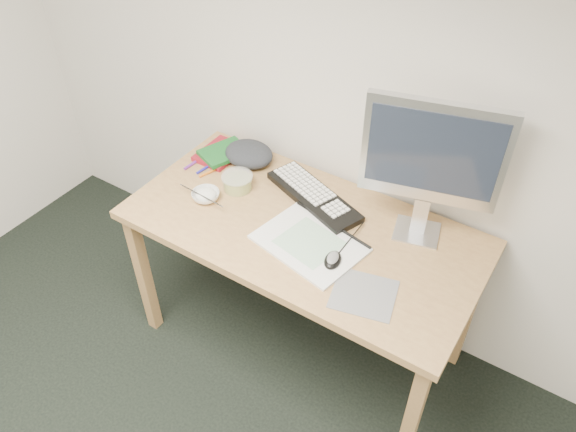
{
  "coord_description": "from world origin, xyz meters",
  "views": [
    {
      "loc": [
        0.86,
        0.04,
        2.24
      ],
      "look_at": [
        -0.0,
        1.37,
        0.83
      ],
      "focal_mm": 35.0,
      "sensor_mm": 36.0,
      "label": 1
    }
  ],
  "objects_px": {
    "keyboard": "(314,196)",
    "rice_bowl": "(206,196)",
    "sketchpad": "(309,243)",
    "desk": "(302,241)",
    "monitor": "(432,157)"
  },
  "relations": [
    {
      "from": "monitor",
      "to": "rice_bowl",
      "type": "relative_size",
      "value": 4.96
    },
    {
      "from": "desk",
      "to": "monitor",
      "type": "bearing_deg",
      "value": 28.05
    },
    {
      "from": "desk",
      "to": "rice_bowl",
      "type": "xyz_separation_m",
      "value": [
        -0.42,
        -0.08,
        0.1
      ]
    },
    {
      "from": "sketchpad",
      "to": "keyboard",
      "type": "xyz_separation_m",
      "value": [
        -0.12,
        0.24,
        0.01
      ]
    },
    {
      "from": "desk",
      "to": "keyboard",
      "type": "bearing_deg",
      "value": 106.26
    },
    {
      "from": "desk",
      "to": "rice_bowl",
      "type": "distance_m",
      "value": 0.44
    },
    {
      "from": "desk",
      "to": "rice_bowl",
      "type": "bearing_deg",
      "value": -169.63
    },
    {
      "from": "sketchpad",
      "to": "keyboard",
      "type": "height_order",
      "value": "keyboard"
    },
    {
      "from": "sketchpad",
      "to": "rice_bowl",
      "type": "distance_m",
      "value": 0.5
    },
    {
      "from": "sketchpad",
      "to": "monitor",
      "type": "bearing_deg",
      "value": 53.22
    },
    {
      "from": "desk",
      "to": "monitor",
      "type": "distance_m",
      "value": 0.62
    },
    {
      "from": "desk",
      "to": "rice_bowl",
      "type": "height_order",
      "value": "rice_bowl"
    },
    {
      "from": "keyboard",
      "to": "rice_bowl",
      "type": "distance_m",
      "value": 0.44
    },
    {
      "from": "rice_bowl",
      "to": "sketchpad",
      "type": "bearing_deg",
      "value": 0.42
    },
    {
      "from": "keyboard",
      "to": "rice_bowl",
      "type": "xyz_separation_m",
      "value": [
        -0.37,
        -0.24,
        0.0
      ]
    }
  ]
}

